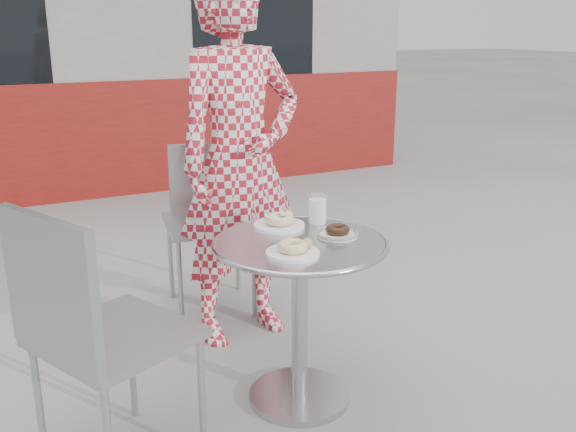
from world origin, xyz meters
name	(u,v)px	position (x,y,z in m)	size (l,w,h in m)	color
ground	(308,401)	(0.00, 0.00, 0.00)	(60.00, 60.00, 0.00)	gray
storefront	(62,22)	(0.00, 5.56, 1.49)	(6.02, 4.55, 3.00)	gray
bistro_table	(300,282)	(-0.02, 0.03, 0.51)	(0.67, 0.67, 0.68)	silver
chair_far	(211,258)	(-0.03, 1.01, 0.28)	(0.51, 0.51, 0.93)	#9DA0A4
chair_left	(117,389)	(-0.75, -0.04, 0.29)	(0.59, 0.59, 0.94)	#9DA0A4
seated_person	(240,161)	(0.01, 0.69, 0.86)	(0.62, 0.41, 1.71)	maroon
plate_far	(280,222)	(-0.01, 0.22, 0.70)	(0.21, 0.21, 0.05)	white
plate_near	(294,249)	(-0.11, -0.09, 0.70)	(0.19, 0.19, 0.05)	white
plate_checker	(338,233)	(0.13, 0.02, 0.69)	(0.16, 0.16, 0.04)	white
milk_cup	(318,210)	(0.15, 0.20, 0.73)	(0.08, 0.08, 0.12)	white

